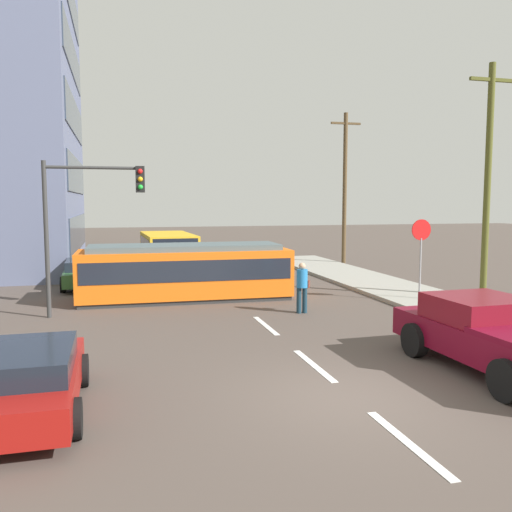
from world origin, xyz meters
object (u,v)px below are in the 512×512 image
(parked_sedan_mid, at_px, (88,272))
(utility_pole_mid, at_px, (345,186))
(parked_sedan_near, at_px, (25,380))
(streetcar_tram, at_px, (185,271))
(city_bus, at_px, (168,248))
(stop_sign, at_px, (421,242))
(traffic_light_mast, at_px, (87,207))
(pedestrian_crossing, at_px, (302,285))
(pickup_truck_parked, at_px, (495,335))
(utility_pole_near, at_px, (488,179))

(parked_sedan_mid, xyz_separation_m, utility_pole_mid, (14.11, 5.02, 3.92))
(parked_sedan_near, relative_size, utility_pole_mid, 0.47)
(streetcar_tram, xyz_separation_m, parked_sedan_mid, (-3.70, 3.96, -0.44))
(city_bus, distance_m, stop_sign, 14.74)
(parked_sedan_mid, bearing_deg, traffic_light_mast, -86.59)
(traffic_light_mast, bearing_deg, pedestrian_crossing, -11.35)
(stop_sign, bearing_deg, pedestrian_crossing, -170.57)
(traffic_light_mast, bearing_deg, stop_sign, -2.72)
(city_bus, distance_m, pickup_truck_parked, 20.62)
(pedestrian_crossing, bearing_deg, city_bus, 103.40)
(streetcar_tram, height_order, pickup_truck_parked, streetcar_tram)
(city_bus, bearing_deg, traffic_light_mast, -106.92)
(city_bus, xyz_separation_m, utility_pole_near, (10.46, -12.63, 3.39))
(parked_sedan_near, bearing_deg, city_bus, 77.91)
(parked_sedan_mid, bearing_deg, streetcar_tram, -46.93)
(utility_pole_near, xyz_separation_m, utility_pole_mid, (-0.30, 11.98, 0.06))
(traffic_light_mast, bearing_deg, pickup_truck_parked, -43.30)
(parked_sedan_near, height_order, utility_pole_near, utility_pole_near)
(pickup_truck_parked, height_order, stop_sign, stop_sign)
(pedestrian_crossing, height_order, parked_sedan_near, pedestrian_crossing)
(streetcar_tram, xyz_separation_m, utility_pole_near, (10.71, -3.00, 3.42))
(pickup_truck_parked, distance_m, stop_sign, 8.27)
(traffic_light_mast, xyz_separation_m, utility_pole_near, (14.05, -0.82, 1.01))
(streetcar_tram, bearing_deg, pickup_truck_parked, -62.73)
(city_bus, height_order, pickup_truck_parked, city_bus)
(traffic_light_mast, bearing_deg, parked_sedan_near, -94.82)
(pedestrian_crossing, bearing_deg, utility_pole_mid, 60.72)
(parked_sedan_near, xyz_separation_m, utility_pole_mid, (14.43, 19.34, 3.92))
(pedestrian_crossing, xyz_separation_m, parked_sedan_mid, (-7.09, 7.49, -0.32))
(pickup_truck_parked, distance_m, parked_sedan_mid, 16.93)
(parked_sedan_near, bearing_deg, streetcar_tram, 68.75)
(streetcar_tram, bearing_deg, parked_sedan_mid, 133.07)
(city_bus, xyz_separation_m, stop_sign, (7.97, -12.36, 1.09))
(streetcar_tram, bearing_deg, city_bus, 88.48)
(streetcar_tram, height_order, parked_sedan_near, streetcar_tram)
(pedestrian_crossing, distance_m, stop_sign, 5.05)
(pickup_truck_parked, bearing_deg, city_bus, 104.27)
(pickup_truck_parked, xyz_separation_m, utility_pole_near, (5.38, 7.35, 3.69))
(pedestrian_crossing, xyz_separation_m, pickup_truck_parked, (1.95, -6.82, -0.15))
(pedestrian_crossing, height_order, pickup_truck_parked, pedestrian_crossing)
(stop_sign, bearing_deg, parked_sedan_mid, 150.70)
(pedestrian_crossing, distance_m, utility_pole_mid, 14.79)
(city_bus, bearing_deg, utility_pole_mid, -3.63)
(parked_sedan_mid, bearing_deg, utility_pole_mid, 19.59)
(city_bus, height_order, pedestrian_crossing, city_bus)
(parked_sedan_mid, height_order, traffic_light_mast, traffic_light_mast)
(stop_sign, xyz_separation_m, utility_pole_mid, (2.19, 11.71, 2.35))
(pickup_truck_parked, xyz_separation_m, utility_pole_mid, (5.07, 19.34, 3.75))
(utility_pole_near, bearing_deg, utility_pole_mid, 91.45)
(parked_sedan_mid, height_order, stop_sign, stop_sign)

